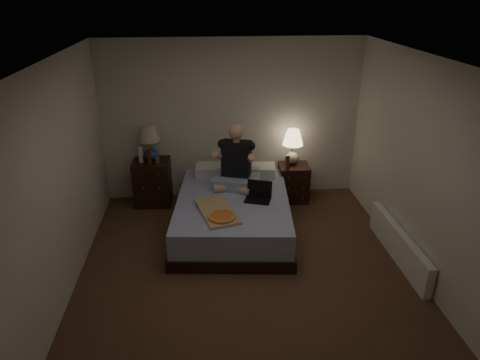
{
  "coord_description": "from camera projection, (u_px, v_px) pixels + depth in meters",
  "views": [
    {
      "loc": [
        -0.47,
        -4.15,
        3.16
      ],
      "look_at": [
        0.0,
        0.9,
        0.85
      ],
      "focal_mm": 32.0,
      "sensor_mm": 36.0,
      "label": 1
    }
  ],
  "objects": [
    {
      "name": "lamp_right",
      "position": [
        292.0,
        147.0,
        6.64
      ],
      "size": [
        0.41,
        0.41,
        0.56
      ],
      "primitive_type": null,
      "rotation": [
        0.0,
        0.0,
        -0.33
      ],
      "color": "gray",
      "rests_on": "nightstand_right"
    },
    {
      "name": "lamp_left",
      "position": [
        150.0,
        143.0,
        6.45
      ],
      "size": [
        0.36,
        0.36,
        0.56
      ],
      "primitive_type": null,
      "rotation": [
        0.0,
        0.0,
        0.12
      ],
      "color": "navy",
      "rests_on": "nightstand_left"
    },
    {
      "name": "water_bottle",
      "position": [
        141.0,
        155.0,
        6.44
      ],
      "size": [
        0.07,
        0.07,
        0.25
      ],
      "primitive_type": "cylinder",
      "color": "silver",
      "rests_on": "nightstand_left"
    },
    {
      "name": "ceiling",
      "position": [
        249.0,
        62.0,
        4.08
      ],
      "size": [
        4.0,
        4.5,
        0.0
      ],
      "primitive_type": "cube",
      "rotation": [
        3.14,
        0.0,
        0.0
      ],
      "color": "white",
      "rests_on": "ground"
    },
    {
      "name": "bed",
      "position": [
        233.0,
        214.0,
        5.98
      ],
      "size": [
        1.71,
        2.16,
        0.51
      ],
      "primitive_type": "cube",
      "rotation": [
        0.0,
        0.0,
        -0.1
      ],
      "color": "#596CB3",
      "rests_on": "floor"
    },
    {
      "name": "soda_can",
      "position": [
        157.0,
        160.0,
        6.45
      ],
      "size": [
        0.07,
        0.07,
        0.1
      ],
      "primitive_type": "cylinder",
      "color": "#A9A9A4",
      "rests_on": "nightstand_left"
    },
    {
      "name": "wall_right",
      "position": [
        426.0,
        174.0,
        4.76
      ],
      "size": [
        0.0,
        4.5,
        2.5
      ],
      "primitive_type": "cube",
      "rotation": [
        1.57,
        0.0,
        -1.57
      ],
      "color": "silver",
      "rests_on": "ground"
    },
    {
      "name": "laptop",
      "position": [
        258.0,
        192.0,
        5.75
      ],
      "size": [
        0.41,
        0.37,
        0.24
      ],
      "primitive_type": null,
      "rotation": [
        0.0,
        0.0,
        -0.33
      ],
      "color": "black",
      "rests_on": "bed"
    },
    {
      "name": "person",
      "position": [
        236.0,
        157.0,
        6.01
      ],
      "size": [
        0.79,
        0.69,
        0.93
      ],
      "primitive_type": null,
      "rotation": [
        0.0,
        0.0,
        -0.3
      ],
      "color": "black",
      "rests_on": "bed"
    },
    {
      "name": "wall_front",
      "position": [
        289.0,
        336.0,
        2.56
      ],
      "size": [
        4.0,
        0.0,
        2.5
      ],
      "primitive_type": "cube",
      "rotation": [
        -1.57,
        0.0,
        0.0
      ],
      "color": "silver",
      "rests_on": "ground"
    },
    {
      "name": "wall_back",
      "position": [
        232.0,
        121.0,
        6.63
      ],
      "size": [
        4.0,
        0.0,
        2.5
      ],
      "primitive_type": "cube",
      "rotation": [
        1.57,
        0.0,
        0.0
      ],
      "color": "silver",
      "rests_on": "ground"
    },
    {
      "name": "wall_left",
      "position": [
        56.0,
        188.0,
        4.43
      ],
      "size": [
        0.0,
        4.5,
        2.5
      ],
      "primitive_type": "cube",
      "rotation": [
        1.57,
        0.0,
        1.57
      ],
      "color": "silver",
      "rests_on": "ground"
    },
    {
      "name": "pizza_box",
      "position": [
        222.0,
        217.0,
        5.3
      ],
      "size": [
        0.58,
        0.84,
        0.08
      ],
      "primitive_type": null,
      "rotation": [
        0.0,
        0.0,
        0.26
      ],
      "color": "tan",
      "rests_on": "bed"
    },
    {
      "name": "beer_bottle_right",
      "position": [
        288.0,
        162.0,
        6.5
      ],
      "size": [
        0.06,
        0.06,
        0.23
      ],
      "primitive_type": "cylinder",
      "color": "#5E1F0D",
      "rests_on": "nightstand_right"
    },
    {
      "name": "nightstand_right",
      "position": [
        293.0,
        183.0,
        6.81
      ],
      "size": [
        0.47,
        0.43,
        0.6
      ],
      "primitive_type": "cube",
      "rotation": [
        0.0,
        0.0,
        -0.03
      ],
      "color": "black",
      "rests_on": "floor"
    },
    {
      "name": "floor",
      "position": [
        247.0,
        276.0,
        5.11
      ],
      "size": [
        4.0,
        4.5,
        0.0
      ],
      "primitive_type": "cube",
      "color": "brown",
      "rests_on": "ground"
    },
    {
      "name": "nightstand_left",
      "position": [
        153.0,
        182.0,
        6.7
      ],
      "size": [
        0.57,
        0.52,
        0.71
      ],
      "primitive_type": "cube",
      "rotation": [
        0.0,
        0.0,
        -0.04
      ],
      "color": "black",
      "rests_on": "floor"
    },
    {
      "name": "beer_bottle_left",
      "position": [
        149.0,
        158.0,
        6.36
      ],
      "size": [
        0.06,
        0.06,
        0.23
      ],
      "primitive_type": "cylinder",
      "color": "#511F0B",
      "rests_on": "nightstand_left"
    },
    {
      "name": "radiator",
      "position": [
        399.0,
        245.0,
        5.35
      ],
      "size": [
        0.1,
        1.6,
        0.4
      ],
      "primitive_type": "cube",
      "color": "white",
      "rests_on": "floor"
    }
  ]
}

